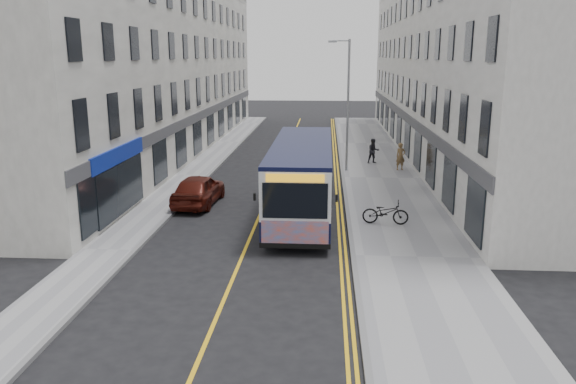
# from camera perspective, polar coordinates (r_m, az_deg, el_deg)

# --- Properties ---
(ground) EXTENTS (140.00, 140.00, 0.00)m
(ground) POSITION_cam_1_polar(r_m,az_deg,el_deg) (21.69, -4.16, -5.34)
(ground) COLOR black
(ground) RESTS_ON ground
(pavement_east) EXTENTS (4.50, 64.00, 0.12)m
(pavement_east) POSITION_cam_1_polar(r_m,az_deg,el_deg) (33.21, 9.50, 1.36)
(pavement_east) COLOR #979799
(pavement_east) RESTS_ON ground
(pavement_west) EXTENTS (2.00, 64.00, 0.12)m
(pavement_west) POSITION_cam_1_polar(r_m,az_deg,el_deg) (33.99, -9.73, 1.63)
(pavement_west) COLOR #979799
(pavement_west) RESTS_ON ground
(kerb_east) EXTENTS (0.18, 64.00, 0.13)m
(kerb_east) POSITION_cam_1_polar(r_m,az_deg,el_deg) (33.06, 5.62, 1.43)
(kerb_east) COLOR slate
(kerb_east) RESTS_ON ground
(kerb_west) EXTENTS (0.18, 64.00, 0.13)m
(kerb_west) POSITION_cam_1_polar(r_m,az_deg,el_deg) (33.77, -8.08, 1.62)
(kerb_west) COLOR slate
(kerb_west) RESTS_ON ground
(road_centre_line) EXTENTS (0.12, 64.00, 0.01)m
(road_centre_line) POSITION_cam_1_polar(r_m,az_deg,el_deg) (33.19, -1.30, 1.44)
(road_centre_line) COLOR yellow
(road_centre_line) RESTS_ON ground
(road_dbl_yellow_inner) EXTENTS (0.10, 64.00, 0.01)m
(road_dbl_yellow_inner) POSITION_cam_1_polar(r_m,az_deg,el_deg) (33.06, 4.84, 1.34)
(road_dbl_yellow_inner) COLOR yellow
(road_dbl_yellow_inner) RESTS_ON ground
(road_dbl_yellow_outer) EXTENTS (0.10, 64.00, 0.01)m
(road_dbl_yellow_outer) POSITION_cam_1_polar(r_m,az_deg,el_deg) (33.07, 5.18, 1.34)
(road_dbl_yellow_outer) COLOR yellow
(road_dbl_yellow_outer) RESTS_ON ground
(terrace_east) EXTENTS (6.00, 46.00, 13.00)m
(terrace_east) POSITION_cam_1_polar(r_m,az_deg,el_deg) (42.17, 15.97, 12.45)
(terrace_east) COLOR white
(terrace_east) RESTS_ON ground
(terrace_west) EXTENTS (6.00, 46.00, 13.00)m
(terrace_west) POSITION_cam_1_polar(r_m,az_deg,el_deg) (42.99, -12.56, 12.66)
(terrace_west) COLOR white
(terrace_west) RESTS_ON ground
(streetlamp) EXTENTS (1.32, 0.18, 8.00)m
(streetlamp) POSITION_cam_1_polar(r_m,az_deg,el_deg) (34.42, 5.98, 9.18)
(streetlamp) COLOR #94979C
(streetlamp) RESTS_ON ground
(city_bus) EXTENTS (2.64, 11.31, 3.29)m
(city_bus) POSITION_cam_1_polar(r_m,az_deg,el_deg) (25.27, 1.43, 1.68)
(city_bus) COLOR black
(city_bus) RESTS_ON ground
(bicycle) EXTENTS (1.98, 0.86, 1.01)m
(bicycle) POSITION_cam_1_polar(r_m,az_deg,el_deg) (24.02, 9.87, -2.05)
(bicycle) COLOR black
(bicycle) RESTS_ON pavement_east
(pedestrian_near) EXTENTS (0.71, 0.57, 1.69)m
(pedestrian_near) POSITION_cam_1_polar(r_m,az_deg,el_deg) (35.48, 11.37, 3.56)
(pedestrian_near) COLOR brown
(pedestrian_near) RESTS_ON pavement_east
(pedestrian_far) EXTENTS (0.90, 0.77, 1.62)m
(pedestrian_far) POSITION_cam_1_polar(r_m,az_deg,el_deg) (37.46, 8.68, 4.14)
(pedestrian_far) COLOR black
(pedestrian_far) RESTS_ON pavement_east
(car_white) EXTENTS (1.40, 3.96, 1.30)m
(car_white) POSITION_cam_1_polar(r_m,az_deg,el_deg) (40.91, 3.02, 4.69)
(car_white) COLOR silver
(car_white) RESTS_ON ground
(car_maroon) EXTENTS (2.06, 4.53, 1.51)m
(car_maroon) POSITION_cam_1_polar(r_m,az_deg,el_deg) (27.45, -9.08, 0.25)
(car_maroon) COLOR #4E140D
(car_maroon) RESTS_ON ground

